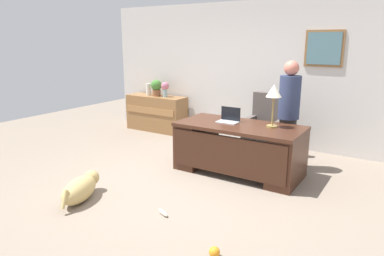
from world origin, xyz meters
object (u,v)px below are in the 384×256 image
desk (238,147)px  credenza (157,113)px  person_standing (288,114)px  vase_empty (148,89)px  armchair (266,129)px  desk_lamp (274,94)px  vase_with_flowers (165,88)px  laptop (229,118)px  dog_lying (81,188)px  dog_toy_bone (163,213)px  potted_plant (156,87)px  dog_toy_ball (214,252)px

desk → credenza: (-2.68, 1.43, -0.02)m
person_standing → vase_empty: 3.54m
armchair → desk_lamp: 1.22m
armchair → vase_with_flowers: (-2.48, 0.43, 0.49)m
desk → desk_lamp: desk_lamp is taller
laptop → vase_with_flowers: vase_with_flowers is taller
desk_lamp → dog_lying: bearing=-129.9°
vase_with_flowers → dog_toy_bone: size_ratio=1.62×
vase_with_flowers → vase_empty: size_ratio=1.25×
laptop → vase_empty: vase_empty is taller
dog_lying → vase_with_flowers: vase_with_flowers is taller
dog_toy_bone → credenza: bearing=129.0°
desk → armchair: bearing=87.5°
person_standing → vase_with_flowers: 3.10m
vase_with_flowers → potted_plant: (-0.24, 0.00, -0.00)m
dog_lying → vase_with_flowers: size_ratio=2.44×
vase_with_flowers → dog_toy_bone: (2.28, -3.11, -0.95)m
vase_empty → dog_lying: bearing=-64.2°
credenza → armchair: (2.72, -0.43, 0.10)m
dog_lying → dog_toy_ball: bearing=-4.5°
laptop → potted_plant: 2.80m
person_standing → potted_plant: (-3.22, 0.84, 0.11)m
desk → dog_toy_ball: (0.75, -2.08, -0.36)m
dog_toy_ball → dog_lying: bearing=175.5°
dog_lying → credenza: bearing=112.8°
armchair → dog_toy_bone: 2.73m
credenza → dog_toy_bone: 4.02m
armchair → dog_lying: bearing=-114.2°
vase_with_flowers → dog_toy_ball: bearing=-47.9°
armchair → vase_empty: bearing=171.6°
desk_lamp → vase_empty: (-3.35, 1.29, -0.33)m
desk → laptop: 0.46m
armchair → vase_empty: armchair is taller
armchair → dog_toy_bone: size_ratio=5.52×
laptop → potted_plant: size_ratio=0.89×
dog_toy_bone → potted_plant: bearing=128.9°
person_standing → potted_plant: size_ratio=4.68×
credenza → laptop: 2.84m
vase_empty → desk_lamp: bearing=-21.1°
credenza → dog_toy_ball: 4.92m
dog_lying → vase_empty: (-1.62, 3.36, 0.75)m
dog_toy_ball → dog_toy_bone: bearing=156.0°
person_standing → laptop: 0.92m
desk → dog_toy_bone: bearing=-95.3°
desk_lamp → potted_plant: desk_lamp is taller
desk → vase_with_flowers: bearing=149.5°
laptop → vase_empty: (-2.68, 1.34, 0.10)m
dog_lying → dog_toy_bone: (1.11, 0.24, -0.13)m
laptop → dog_toy_bone: laptop is taller
desk → vase_with_flowers: 2.88m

